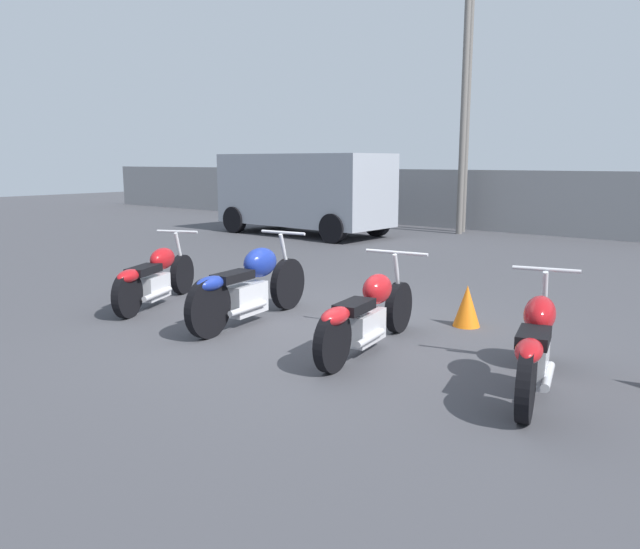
# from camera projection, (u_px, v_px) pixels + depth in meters

# --- Properties ---
(ground_plane) EXTENTS (60.00, 60.00, 0.00)m
(ground_plane) POSITION_uv_depth(u_px,v_px,m) (320.00, 330.00, 7.12)
(ground_plane) COLOR #424247
(fence_back) EXTENTS (40.00, 0.04, 1.66)m
(fence_back) POSITION_uv_depth(u_px,v_px,m) (598.00, 205.00, 15.25)
(fence_back) COLOR gray
(fence_back) RESTS_ON ground_plane
(light_pole_left) EXTENTS (0.70, 0.35, 8.34)m
(light_pole_left) POSITION_uv_depth(u_px,v_px,m) (470.00, 45.00, 16.10)
(light_pole_left) COLOR slate
(light_pole_left) RESTS_ON ground_plane
(light_pole_right) EXTENTS (0.70, 0.35, 8.45)m
(light_pole_right) POSITION_uv_depth(u_px,v_px,m) (467.00, 39.00, 15.64)
(light_pole_right) COLOR slate
(light_pole_right) RESTS_ON ground_plane
(motorcycle_slot_0) EXTENTS (1.03, 1.89, 0.94)m
(motorcycle_slot_0) POSITION_uv_depth(u_px,v_px,m) (155.00, 277.00, 8.28)
(motorcycle_slot_0) COLOR black
(motorcycle_slot_0) RESTS_ON ground_plane
(motorcycle_slot_1) EXTENTS (0.67, 2.23, 1.03)m
(motorcycle_slot_1) POSITION_uv_depth(u_px,v_px,m) (250.00, 285.00, 7.39)
(motorcycle_slot_1) COLOR black
(motorcycle_slot_1) RESTS_ON ground_plane
(motorcycle_slot_2) EXTENTS (0.73, 2.12, 0.94)m
(motorcycle_slot_2) POSITION_uv_depth(u_px,v_px,m) (367.00, 314.00, 6.28)
(motorcycle_slot_2) COLOR black
(motorcycle_slot_2) RESTS_ON ground_plane
(motorcycle_slot_3) EXTENTS (0.77, 1.95, 0.96)m
(motorcycle_slot_3) POSITION_uv_depth(u_px,v_px,m) (536.00, 345.00, 5.17)
(motorcycle_slot_3) COLOR black
(motorcycle_slot_3) RESTS_ON ground_plane
(parked_van) EXTENTS (4.62, 2.08, 2.08)m
(parked_van) POSITION_uv_depth(u_px,v_px,m) (304.00, 190.00, 16.17)
(parked_van) COLOR #999EA8
(parked_van) RESTS_ON ground_plane
(traffic_cone_far) EXTENTS (0.32, 0.32, 0.49)m
(traffic_cone_far) POSITION_uv_depth(u_px,v_px,m) (467.00, 306.00, 7.26)
(traffic_cone_far) COLOR orange
(traffic_cone_far) RESTS_ON ground_plane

